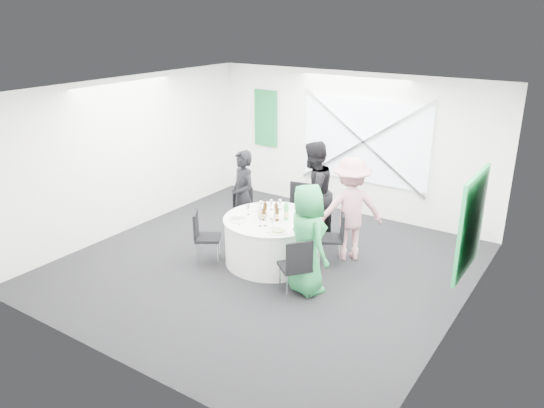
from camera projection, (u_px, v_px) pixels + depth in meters
The scene contains 50 objects.
floor at pixel (265, 266), 8.55m from camera, with size 6.00×6.00×0.00m, color black.
ceiling at pixel (264, 90), 7.59m from camera, with size 6.00×6.00×0.00m, color white.
wall_back at pixel (351, 144), 10.41m from camera, with size 6.00×6.00×0.00m, color white.
wall_front at pixel (108, 254), 5.73m from camera, with size 6.00×6.00×0.00m, color white.
wall_left at pixel (129, 155), 9.63m from camera, with size 6.00×6.00×0.00m, color white.
wall_right at pixel (466, 225), 6.51m from camera, with size 6.00×6.00×0.00m, color white.
window_panel at pixel (364, 141), 10.19m from camera, with size 2.60×0.03×1.60m, color white.
window_brace_a at pixel (364, 142), 10.16m from camera, with size 0.05×0.05×3.16m, color silver.
window_brace_b at pixel (364, 142), 10.16m from camera, with size 0.05×0.05×3.16m, color silver.
green_banner at pixel (266, 118), 11.31m from camera, with size 0.55×0.04×1.20m, color #13602C.
green_sign at pixel (471, 224), 7.08m from camera, with size 0.05×1.20×1.40m, color #198E46.
banquet_table at pixel (272, 240), 8.58m from camera, with size 1.56×1.56×0.76m.
chair_back at pixel (298, 206), 9.53m from camera, with size 0.51×0.52×0.97m.
chair_back_left at pixel (245, 210), 9.48m from camera, with size 0.56×0.55×0.89m.
chair_back_right at pixel (335, 234), 8.49m from camera, with size 0.54×0.54×0.87m.
chair_front_right at pixel (297, 263), 7.45m from camera, with size 0.58×0.58×0.90m.
chair_front_left at pixel (203, 233), 8.53m from camera, with size 0.55×0.54×0.86m.
person_man_back_left at pixel (243, 196), 9.26m from camera, with size 0.60×0.39×1.63m, color black.
person_man_back at pixel (313, 193), 9.15m from camera, with size 0.88×0.48×1.82m, color black.
person_woman_pink at pixel (350, 209), 8.55m from camera, with size 1.11×0.52×1.72m, color #C37E87.
person_woman_green at pixel (307, 239), 7.53m from camera, with size 0.80×0.52×1.64m, color #227F42.
plate_back at pixel (289, 206), 8.93m from camera, with size 0.27×0.27×0.01m.
plate_back_left at pixel (255, 209), 8.83m from camera, with size 0.29×0.29×0.01m.
plate_back_right at pixel (304, 218), 8.40m from camera, with size 0.25×0.25×0.04m.
plate_front_right at pixel (278, 231), 7.92m from camera, with size 0.29×0.29×0.04m.
plate_front_left at pixel (238, 220), 8.33m from camera, with size 0.25×0.25×0.01m.
napkin at pixel (237, 216), 8.41m from camera, with size 0.20×0.13×0.06m, color white.
beer_bottle_a at pixel (265, 210), 8.50m from camera, with size 0.06×0.06×0.27m.
beer_bottle_b at pixel (276, 211), 8.48m from camera, with size 0.06×0.06×0.27m.
beer_bottle_c at pixel (277, 215), 8.30m from camera, with size 0.06×0.06×0.27m.
beer_bottle_d at pixel (264, 215), 8.33m from camera, with size 0.06×0.06×0.25m.
green_water_bottle at pixel (286, 213), 8.34m from camera, with size 0.08×0.08×0.31m.
clear_water_bottle at pixel (260, 212), 8.40m from camera, with size 0.08×0.08×0.28m.
wine_glass_a at pixel (265, 218), 8.10m from camera, with size 0.07×0.07×0.17m.
wine_glass_b at pixel (280, 202), 8.78m from camera, with size 0.07×0.07×0.17m.
wine_glass_c at pixel (272, 221), 8.01m from camera, with size 0.07×0.07×0.17m.
wine_glass_d at pixel (260, 219), 8.09m from camera, with size 0.07×0.07×0.17m.
wine_glass_e at pixel (271, 202), 8.77m from camera, with size 0.07×0.07×0.17m.
wine_glass_f at pixel (248, 207), 8.55m from camera, with size 0.07×0.07×0.17m.
wine_glass_g at pixel (261, 204), 8.71m from camera, with size 0.07×0.07×0.17m.
fork_a at pixel (236, 217), 8.50m from camera, with size 0.01×0.15×0.01m, color silver.
knife_a at pixel (239, 224), 8.20m from camera, with size 0.01×0.15×0.01m, color silver.
fork_b at pixel (301, 211), 8.74m from camera, with size 0.01×0.15×0.01m, color silver.
knife_b at pixel (280, 206), 8.97m from camera, with size 0.01×0.15×0.01m, color silver.
fork_c at pixel (267, 205), 8.98m from camera, with size 0.01×0.15×0.01m, color silver.
knife_c at pixel (250, 208), 8.86m from camera, with size 0.01×0.15×0.01m, color silver.
fork_d at pixel (270, 232), 7.91m from camera, with size 0.01×0.15×0.01m, color silver.
knife_d at pixel (295, 229), 8.02m from camera, with size 0.01×0.15×0.01m, color silver.
fork_e at pixel (307, 222), 8.28m from camera, with size 0.01×0.15×0.01m, color silver.
knife_e at pixel (305, 214), 8.62m from camera, with size 0.01×0.15×0.01m, color silver.
Camera 1 is at (4.36, -6.33, 3.89)m, focal length 35.00 mm.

